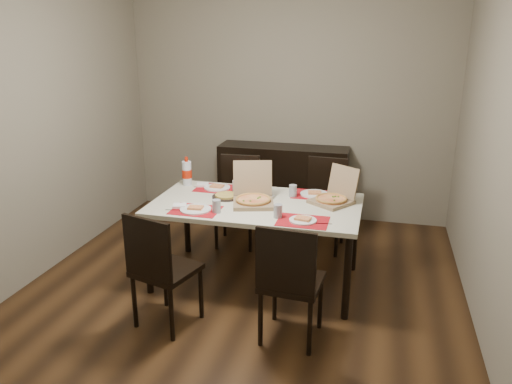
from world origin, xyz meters
TOP-DOWN VIEW (x-y plane):
  - ground at (0.00, 0.00)m, footprint 3.80×4.00m
  - room_walls at (0.00, 0.43)m, footprint 3.84×4.02m
  - sideboard at (0.00, 1.78)m, footprint 1.50×0.40m
  - dining_table at (0.08, 0.19)m, footprint 1.80×1.00m
  - chair_near_left at (-0.43, -0.71)m, footprint 0.52×0.52m
  - chair_near_right at (0.54, -0.67)m, footprint 0.45×0.45m
  - chair_far_left at (-0.33, 1.02)m, footprint 0.45×0.45m
  - chair_far_right at (0.57, 1.14)m, footprint 0.45×0.45m
  - setting_near_left at (-0.34, -0.12)m, footprint 0.47×0.30m
  - setting_near_right at (0.48, -0.14)m, footprint 0.47×0.30m
  - setting_far_left at (-0.35, 0.49)m, footprint 0.47×0.30m
  - setting_far_right at (0.49, 0.51)m, footprint 0.46×0.30m
  - napkin_loose at (0.07, 0.18)m, footprint 0.14×0.14m
  - pizza_box_center at (0.06, 0.17)m, footprint 0.43×0.46m
  - pizza_box_right at (0.73, 0.36)m, footprint 0.44×0.45m
  - faina_plate at (-0.22, 0.27)m, footprint 0.26×0.26m
  - dip_bowl at (0.15, 0.33)m, footprint 0.14×0.14m
  - soda_bottle at (-0.70, 0.54)m, footprint 0.09×0.09m

SIDE VIEW (x-z plane):
  - ground at x=0.00m, z-range -0.02..0.00m
  - sideboard at x=0.00m, z-range 0.00..0.90m
  - chair_near_left at x=-0.43m, z-range 0.05..0.98m
  - chair_near_right at x=0.54m, z-range 0.05..0.98m
  - chair_far_left at x=-0.33m, z-range 0.05..0.98m
  - chair_far_right at x=0.57m, z-range 0.05..0.98m
  - dining_table at x=0.08m, z-range 0.31..1.06m
  - napkin_loose at x=0.07m, z-range 0.75..0.77m
  - faina_plate at x=-0.22m, z-range 0.75..0.78m
  - dip_bowl at x=0.15m, z-range 0.75..0.78m
  - setting_near_left at x=-0.34m, z-range 0.72..0.83m
  - setting_far_left at x=-0.35m, z-range 0.72..0.83m
  - setting_far_right at x=0.49m, z-range 0.72..0.83m
  - setting_near_right at x=0.48m, z-range 0.72..0.83m
  - pizza_box_right at x=0.73m, z-range 0.65..0.95m
  - pizza_box_center at x=0.06m, z-range 0.63..0.98m
  - soda_bottle at x=-0.70m, z-range 0.73..1.01m
  - room_walls at x=0.00m, z-range 0.42..3.04m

